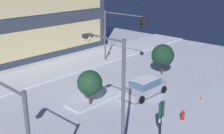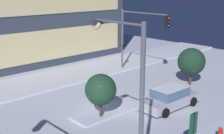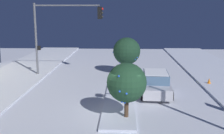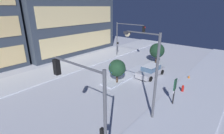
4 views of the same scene
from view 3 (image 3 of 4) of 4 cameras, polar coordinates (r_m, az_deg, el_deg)
The scene contains 7 objects.
ground at distance 15.15m, azimuth 0.75°, elevation -9.87°, with size 52.00×52.00×0.00m, color silver.
median_strip at distance 17.30m, azimuth 1.50°, elevation -6.84°, with size 9.00×1.80×0.14m, color silver.
car_near at distance 18.98m, azimuth 8.95°, elevation -3.28°, with size 4.81×2.17×1.49m.
traffic_light_corner_far_right at distance 23.66m, azimuth -10.25°, elevation 8.38°, with size 0.32×5.80×6.13m.
decorated_tree_median at distance 14.02m, azimuth 3.04°, elevation -3.26°, with size 2.05×2.03×2.97m.
decorated_tree_left_of_median at distance 24.04m, azimuth 3.05°, elevation 3.28°, with size 2.36×2.41×3.25m.
construction_cone at distance 22.07m, azimuth 19.34°, elevation -2.87°, with size 0.36×0.36×0.55m, color orange.
Camera 3 is at (-14.09, -0.40, 5.55)m, focal length 44.44 mm.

